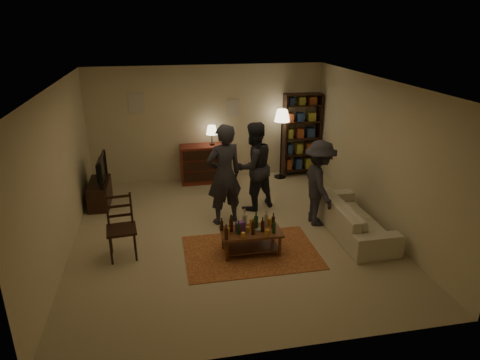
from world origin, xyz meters
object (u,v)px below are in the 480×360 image
object	(u,v)px
bookshelf	(301,134)
sofa	(353,217)
tv_stand	(99,187)
dresser	(202,163)
floor_lamp	(282,120)
coffee_table	(250,232)
dining_chair	(121,224)
person_right	(254,166)
person_left	(224,175)
person_by_sofa	(319,183)

from	to	relation	value
bookshelf	sofa	bearing A→B (deg)	-90.82
tv_stand	dresser	size ratio (longest dim) A/B	0.78
bookshelf	floor_lamp	world-z (taller)	bookshelf
coffee_table	floor_lamp	distance (m)	3.85
dining_chair	floor_lamp	size ratio (longest dim) A/B	0.64
sofa	person_right	distance (m)	2.18
dining_chair	person_left	xyz separation A→B (m)	(1.84, 0.90, 0.39)
person_right	person_by_sofa	size ratio (longest dim) A/B	1.11
tv_stand	bookshelf	distance (m)	4.84
person_by_sofa	bookshelf	bearing A→B (deg)	-9.50
dresser	floor_lamp	distance (m)	2.13
dining_chair	person_by_sofa	bearing A→B (deg)	2.40
dresser	sofa	world-z (taller)	dresser
person_left	person_right	world-z (taller)	person_left
sofa	person_left	size ratio (longest dim) A/B	1.08
floor_lamp	person_left	size ratio (longest dim) A/B	0.88
sofa	bookshelf	bearing A→B (deg)	-0.82
tv_stand	dresser	bearing A→B (deg)	22.07
floor_lamp	sofa	world-z (taller)	floor_lamp
dining_chair	dresser	distance (m)	3.54
coffee_table	person_left	distance (m)	1.38
dining_chair	dresser	bearing A→B (deg)	56.24
tv_stand	person_left	size ratio (longest dim) A/B	0.55
sofa	person_right	bearing A→B (deg)	47.09
person_left	sofa	bearing A→B (deg)	141.53
bookshelf	person_left	world-z (taller)	bookshelf
tv_stand	dresser	xyz separation A→B (m)	(2.25, 0.91, 0.09)
coffee_table	person_left	world-z (taller)	person_left
person_by_sofa	person_right	bearing A→B (deg)	50.08
coffee_table	sofa	size ratio (longest dim) A/B	0.48
dining_chair	floor_lamp	world-z (taller)	floor_lamp
bookshelf	sofa	size ratio (longest dim) A/B	0.97
person_by_sofa	floor_lamp	bearing A→B (deg)	1.85
sofa	person_by_sofa	size ratio (longest dim) A/B	1.28
tv_stand	person_left	distance (m)	2.82
coffee_table	sofa	bearing A→B (deg)	9.69
sofa	person_left	distance (m)	2.48
bookshelf	tv_stand	bearing A→B (deg)	-168.20
person_right	person_left	bearing A→B (deg)	15.04
coffee_table	dresser	xyz separation A→B (m)	(-0.41, 3.45, 0.10)
tv_stand	person_by_sofa	size ratio (longest dim) A/B	0.65
sofa	person_left	world-z (taller)	person_left
floor_lamp	person_left	bearing A→B (deg)	-128.56
floor_lamp	dresser	bearing A→B (deg)	178.09
dining_chair	sofa	bearing A→B (deg)	-5.59
dresser	person_left	size ratio (longest dim) A/B	0.71
dining_chair	sofa	size ratio (longest dim) A/B	0.52
floor_lamp	person_right	world-z (taller)	person_right
bookshelf	person_left	bearing A→B (deg)	-134.63
coffee_table	dining_chair	size ratio (longest dim) A/B	0.93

